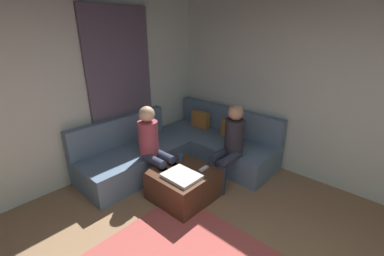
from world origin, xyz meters
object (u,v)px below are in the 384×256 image
coffee_mug (180,158)px  game_remote (204,168)px  ottoman (183,184)px  person_on_couch_side (153,145)px  person_on_couch_back (230,143)px  sectional_couch (182,149)px

coffee_mug → game_remote: bearing=5.7°
ottoman → person_on_couch_side: (-0.52, -0.06, 0.45)m
coffee_mug → person_on_couch_side: 0.43m
person_on_couch_side → coffee_mug: bearing=127.7°
person_on_couch_back → ottoman: bearing=71.6°
game_remote → person_on_couch_back: bearing=83.1°
ottoman → sectional_couch: bearing=134.9°
person_on_couch_back → sectional_couch: bearing=3.4°
ottoman → person_on_couch_side: person_on_couch_side is taller
game_remote → person_on_couch_back: 0.56m
game_remote → person_on_couch_back: size_ratio=0.12×
person_on_couch_side → game_remote: bearing=111.4°
ottoman → coffee_mug: coffee_mug is taller
ottoman → game_remote: game_remote is taller
sectional_couch → person_on_couch_side: 0.83m
person_on_couch_back → coffee_mug: bearing=49.9°
game_remote → person_on_couch_side: (-0.70, -0.28, 0.23)m
coffee_mug → person_on_couch_back: bearing=49.9°
sectional_couch → game_remote: sectional_couch is taller
sectional_couch → coffee_mug: 0.70m
sectional_couch → coffee_mug: bearing=-47.5°
coffee_mug → person_on_couch_side: person_on_couch_side is taller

